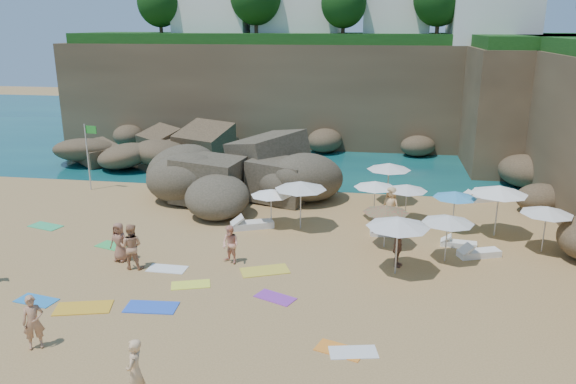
% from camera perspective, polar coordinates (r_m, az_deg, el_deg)
% --- Properties ---
extents(ground, '(120.00, 120.00, 0.00)m').
position_cam_1_polar(ground, '(24.45, -5.80, -6.28)').
color(ground, tan).
rests_on(ground, ground).
extents(seawater, '(120.00, 120.00, 0.00)m').
position_cam_1_polar(seawater, '(52.91, 2.58, 6.35)').
color(seawater, '#0C4751').
rests_on(seawater, ground).
extents(cliff_back, '(44.00, 8.00, 8.00)m').
position_cam_1_polar(cliff_back, '(47.19, 4.37, 9.97)').
color(cliff_back, brown).
rests_on(cliff_back, ground).
extents(cliff_corner, '(10.00, 12.00, 8.00)m').
position_cam_1_polar(cliff_corner, '(43.47, 24.04, 8.00)').
color(cliff_corner, brown).
rests_on(cliff_corner, ground).
extents(rock_promontory, '(12.00, 7.00, 2.00)m').
position_cam_1_polar(rock_promontory, '(42.45, -14.68, 3.22)').
color(rock_promontory, brown).
rests_on(rock_promontory, ground).
extents(clifftop_buildings, '(28.48, 9.48, 7.00)m').
position_cam_1_polar(clifftop_buildings, '(47.62, 5.87, 18.72)').
color(clifftop_buildings, white).
rests_on(clifftop_buildings, cliff_back).
extents(marina_masts, '(3.10, 0.10, 6.00)m').
position_cam_1_polar(marina_masts, '(56.77, -14.40, 9.62)').
color(marina_masts, white).
rests_on(marina_masts, ground).
extents(rock_outcrop, '(10.34, 8.79, 3.55)m').
position_cam_1_polar(rock_outcrop, '(31.28, -5.64, -1.07)').
color(rock_outcrop, brown).
rests_on(rock_outcrop, ground).
extents(flag_pole, '(0.77, 0.15, 3.96)m').
position_cam_1_polar(flag_pole, '(34.91, -19.57, 4.20)').
color(flag_pole, silver).
rests_on(flag_pole, ground).
extents(parasol_0, '(2.39, 2.39, 2.26)m').
position_cam_1_polar(parasol_0, '(31.04, 10.22, 2.58)').
color(parasol_0, silver).
rests_on(parasol_0, ground).
extents(parasol_1, '(2.05, 2.05, 1.94)m').
position_cam_1_polar(parasol_1, '(28.26, 11.99, 0.46)').
color(parasol_1, silver).
rests_on(parasol_1, ground).
extents(parasol_2, '(2.59, 2.59, 2.45)m').
position_cam_1_polar(parasol_2, '(27.38, 20.67, 0.22)').
color(parasol_2, silver).
rests_on(parasol_2, ground).
extents(parasol_3, '(2.13, 2.13, 2.01)m').
position_cam_1_polar(parasol_3, '(28.29, 8.84, 0.78)').
color(parasol_3, silver).
rests_on(parasol_3, ground).
extents(parasol_4, '(2.19, 2.19, 2.07)m').
position_cam_1_polar(parasol_4, '(26.31, 24.83, -1.70)').
color(parasol_4, silver).
rests_on(parasol_4, ground).
extents(parasol_5, '(2.50, 2.50, 2.37)m').
position_cam_1_polar(parasol_5, '(26.62, 1.30, 0.70)').
color(parasol_5, silver).
rests_on(parasol_5, ground).
extents(parasol_6, '(2.03, 2.03, 1.92)m').
position_cam_1_polar(parasol_6, '(24.86, 9.93, -1.72)').
color(parasol_6, silver).
rests_on(parasol_6, ground).
extents(parasol_8, '(2.14, 2.14, 2.03)m').
position_cam_1_polar(parasol_8, '(23.88, 15.96, -2.66)').
color(parasol_8, silver).
rests_on(parasol_8, ground).
extents(parasol_9, '(1.99, 1.99, 1.88)m').
position_cam_1_polar(parasol_9, '(27.03, -1.74, -0.03)').
color(parasol_9, silver).
rests_on(parasol_9, ground).
extents(parasol_10, '(2.07, 2.07, 1.95)m').
position_cam_1_polar(parasol_10, '(27.61, 16.62, -0.24)').
color(parasol_10, silver).
rests_on(parasol_10, ground).
extents(parasol_11, '(2.49, 2.49, 2.35)m').
position_cam_1_polar(parasol_11, '(22.13, 11.12, -3.04)').
color(parasol_11, silver).
rests_on(parasol_11, ground).
extents(lounger_0, '(2.15, 1.45, 0.32)m').
position_cam_1_polar(lounger_0, '(27.32, -3.66, -3.35)').
color(lounger_0, silver).
rests_on(lounger_0, ground).
extents(lounger_1, '(1.98, 1.21, 0.29)m').
position_cam_1_polar(lounger_1, '(32.92, 3.28, 0.16)').
color(lounger_1, silver).
rests_on(lounger_1, ground).
extents(lounger_2, '(2.09, 1.33, 0.31)m').
position_cam_1_polar(lounger_2, '(33.06, 18.74, -0.64)').
color(lounger_2, white).
rests_on(lounger_2, ground).
extents(lounger_3, '(1.60, 0.66, 0.24)m').
position_cam_1_polar(lounger_3, '(26.74, 10.01, -4.12)').
color(lounger_3, white).
rests_on(lounger_3, ground).
extents(lounger_4, '(1.61, 0.71, 0.24)m').
position_cam_1_polar(lounger_4, '(26.19, 16.93, -5.07)').
color(lounger_4, white).
rests_on(lounger_4, ground).
extents(lounger_5, '(1.90, 1.21, 0.28)m').
position_cam_1_polar(lounger_5, '(25.36, 18.83, -5.93)').
color(lounger_5, white).
rests_on(lounger_5, ground).
extents(towel_0, '(1.59, 1.00, 0.03)m').
position_cam_1_polar(towel_0, '(22.37, -24.19, -10.02)').
color(towel_0, '#2782D0').
rests_on(towel_0, ground).
extents(towel_2, '(2.10, 1.43, 0.03)m').
position_cam_1_polar(towel_2, '(21.22, -20.07, -10.99)').
color(towel_2, gold).
rests_on(towel_2, ground).
extents(towel_3, '(1.78, 1.24, 0.03)m').
position_cam_1_polar(towel_3, '(26.27, -17.23, -5.28)').
color(towel_3, '#37C259').
rests_on(towel_3, ground).
extents(towel_4, '(1.61, 1.16, 0.03)m').
position_cam_1_polar(towel_4, '(21.91, -9.85, -9.26)').
color(towel_4, '#F3FF43').
rests_on(towel_4, ground).
extents(towel_5, '(1.57, 0.80, 0.03)m').
position_cam_1_polar(towel_5, '(23.41, -12.17, -7.64)').
color(towel_5, white).
rests_on(towel_5, ground).
extents(towel_6, '(1.62, 1.25, 0.03)m').
position_cam_1_polar(towel_6, '(20.67, -1.31, -10.67)').
color(towel_6, purple).
rests_on(towel_6, ground).
extents(towel_8, '(1.87, 1.05, 0.03)m').
position_cam_1_polar(towel_8, '(20.58, -13.71, -11.30)').
color(towel_8, blue).
rests_on(towel_8, ground).
extents(towel_10, '(1.60, 1.15, 0.03)m').
position_cam_1_polar(towel_10, '(17.77, 5.27, -15.70)').
color(towel_10, orange).
rests_on(towel_10, ground).
extents(towel_11, '(1.78, 1.21, 0.03)m').
position_cam_1_polar(towel_11, '(29.96, -23.40, -3.20)').
color(towel_11, '#36BD71').
rests_on(towel_11, ground).
extents(towel_12, '(2.13, 1.63, 0.03)m').
position_cam_1_polar(towel_12, '(22.75, -2.37, -7.98)').
color(towel_12, yellow).
rests_on(towel_12, ground).
extents(towel_13, '(1.57, 1.02, 0.03)m').
position_cam_1_polar(towel_13, '(17.71, 6.64, -15.87)').
color(towel_13, white).
rests_on(towel_13, ground).
extents(person_stand_1, '(0.97, 0.78, 1.89)m').
position_cam_1_polar(person_stand_1, '(23.48, -15.64, -5.35)').
color(person_stand_1, tan).
rests_on(person_stand_1, ground).
extents(person_stand_2, '(1.16, 0.76, 1.67)m').
position_cam_1_polar(person_stand_2, '(34.42, -1.75, 2.11)').
color(person_stand_2, '#D7B67A').
rests_on(person_stand_2, ground).
extents(person_stand_3, '(0.68, 0.98, 1.55)m').
position_cam_1_polar(person_stand_3, '(23.30, 11.08, -5.65)').
color(person_stand_3, '#895A44').
rests_on(person_stand_3, ground).
extents(person_stand_4, '(1.05, 0.97, 1.91)m').
position_cam_1_polar(person_stand_4, '(28.00, 10.40, -1.38)').
color(person_stand_4, '#E0AF75').
rests_on(person_stand_4, ground).
extents(person_stand_5, '(1.82, 1.18, 1.90)m').
position_cam_1_polar(person_stand_5, '(29.96, -6.49, 0.00)').
color(person_stand_5, '#A46152').
rests_on(person_stand_5, ground).
extents(person_stand_6, '(0.48, 0.69, 1.83)m').
position_cam_1_polar(person_stand_6, '(15.71, -15.29, -17.19)').
color(person_stand_6, '#EDBB86').
rests_on(person_stand_6, ground).
extents(person_lie_2, '(1.00, 1.73, 0.44)m').
position_cam_1_polar(person_lie_2, '(24.59, -16.64, -6.24)').
color(person_lie_2, '#97624B').
rests_on(person_lie_2, ground).
extents(person_lie_4, '(1.43, 1.79, 0.41)m').
position_cam_1_polar(person_lie_4, '(19.31, -24.20, -13.73)').
color(person_lie_4, tan).
rests_on(person_lie_4, ground).
extents(person_lie_5, '(1.44, 1.77, 0.60)m').
position_cam_1_polar(person_lie_5, '(23.43, -5.83, -6.54)').
color(person_lie_5, '#F4A68A').
rests_on(person_lie_5, ground).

